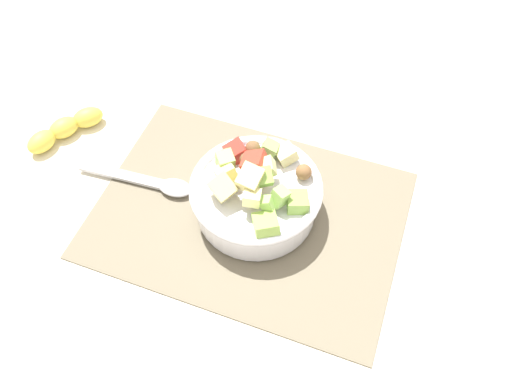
% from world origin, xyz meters
% --- Properties ---
extents(ground_plane, '(2.40, 2.40, 0.00)m').
position_xyz_m(ground_plane, '(0.00, 0.00, 0.00)').
color(ground_plane, silver).
extents(placemat, '(0.49, 0.35, 0.01)m').
position_xyz_m(placemat, '(0.00, 0.00, 0.00)').
color(placemat, '#756B56').
rests_on(placemat, ground_plane).
extents(salad_bowl, '(0.21, 0.21, 0.12)m').
position_xyz_m(salad_bowl, '(-0.01, -0.01, 0.05)').
color(salad_bowl, white).
rests_on(salad_bowl, placemat).
extents(serving_spoon, '(0.21, 0.04, 0.01)m').
position_xyz_m(serving_spoon, '(0.17, 0.00, 0.01)').
color(serving_spoon, '#B7B7BC').
rests_on(serving_spoon, placemat).
extents(banana_whole, '(0.10, 0.14, 0.04)m').
position_xyz_m(banana_whole, '(0.37, -0.05, 0.02)').
color(banana_whole, yellow).
rests_on(banana_whole, ground_plane).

